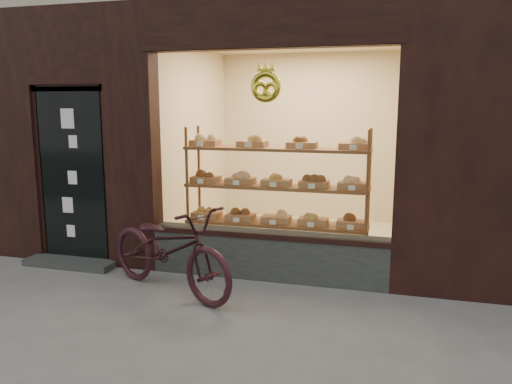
% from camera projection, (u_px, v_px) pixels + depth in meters
% --- Properties ---
extents(ground, '(90.00, 90.00, 0.00)m').
position_uv_depth(ground, '(143.00, 365.00, 3.83)').
color(ground, slate).
extents(display_shelf, '(2.20, 0.45, 1.70)m').
position_uv_depth(display_shelf, '(276.00, 198.00, 5.98)').
color(display_shelf, brown).
rests_on(display_shelf, ground).
extents(bicycle, '(1.91, 1.32, 0.95)m').
position_uv_depth(bicycle, '(169.00, 249.00, 5.22)').
color(bicycle, black).
rests_on(bicycle, ground).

